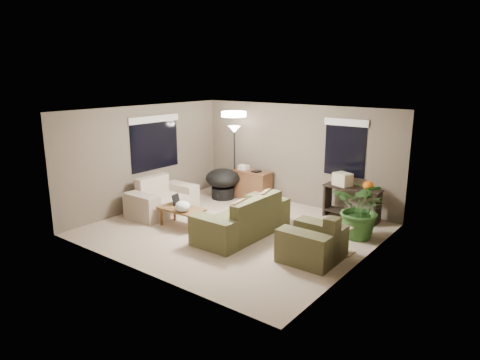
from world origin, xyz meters
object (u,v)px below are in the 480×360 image
Objects in this scene: houseplant at (362,215)px; cat_scratching_post at (345,242)px; floor_lamp at (234,138)px; papasan_chair at (223,181)px; loveseat at (162,201)px; coffee_table at (181,211)px; console_table at (352,201)px; armchair at (313,244)px; main_sofa at (244,221)px; desk at (251,185)px.

cat_scratching_post is at bearing -86.22° from houseplant.
houseplant is at bearing -11.52° from floor_lamp.
papasan_chair is 4.05m from houseplant.
loveseat is at bearing -162.94° from houseplant.
cat_scratching_post is (3.39, 0.82, -0.14)m from coffee_table.
coffee_table is 3.75m from houseplant.
loveseat is at bearing -100.91° from papasan_chair.
armchair is at bearing -81.84° from console_table.
main_sofa is 1.44m from coffee_table.
armchair is at bearing -37.97° from desk.
armchair is 0.52× the size of floor_lamp.
floor_lamp reaches higher than houseplant.
coffee_table is 2.33m from papasan_chair.
main_sofa is 2.73m from papasan_chair.
houseplant reaches higher than main_sofa.
papasan_chair is at bearing 161.06° from cat_scratching_post.
loveseat is 1.29× the size of houseplant.
cat_scratching_post is (0.69, -1.89, -0.22)m from console_table.
cat_scratching_post is (4.08, -1.40, -0.25)m from papasan_chair.
floor_lamp is at bearing 101.77° from coffee_table.
floor_lamp is (-3.58, 2.30, 1.30)m from armchair.
armchair is 1.00× the size of coffee_table.
main_sofa and loveseat have the same top height.
coffee_table is 0.77× the size of console_table.
desk is at bearing 91.88° from coffee_table.
papasan_chair is 0.86× the size of houseplant.
desk reaches higher than cat_scratching_post.
main_sofa is 2.20× the size of armchair.
houseplant is 0.94m from cat_scratching_post.
main_sofa is at bearing -146.63° from houseplant.
floor_lamp is (0.52, 2.13, 1.30)m from loveseat.
armchair is 4.25m from papasan_chair.
desk is (-3.15, 2.46, 0.08)m from armchair.
loveseat is 1.11m from coffee_table.
desk is 1.30m from floor_lamp.
floor_lamp is 4.48m from cat_scratching_post.
houseplant is at bearing 17.06° from loveseat.
loveseat is 4.58m from houseplant.
papasan_chair is (-3.75, 2.01, 0.17)m from armchair.
armchair is 4.45m from floor_lamp.
floor_lamp is at bearing 76.31° from loveseat.
loveseat is 2.55m from floor_lamp.
houseplant is at bearing -15.46° from desk.
main_sofa is at bearing -169.12° from cat_scratching_post.
loveseat is 2.48m from desk.
console_table is (3.74, 2.32, 0.14)m from loveseat.
houseplant is 2.48× the size of cat_scratching_post.
main_sofa is 2.64m from console_table.
houseplant reaches higher than armchair.
houseplant is (4.02, -0.50, 0.02)m from papasan_chair.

